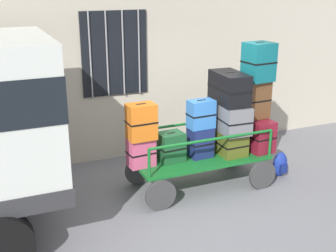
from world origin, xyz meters
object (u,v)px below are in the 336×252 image
object	(u,v)px
suitcase_center_middle	(201,114)
suitcase_right_middle	(255,99)
suitcase_left_bottom	(141,152)
suitcase_right_top	(259,62)
suitcase_left_middle	(141,122)
suitcase_midright_middle	(230,117)
luggage_cart	(200,163)
suitcase_center_bottom	(200,142)
suitcase_right_bottom	(253,133)
suitcase_midright_top	(229,88)
suitcase_midright_bottom	(227,140)
backpack	(280,164)
suitcase_midleft_bottom	(171,147)

from	to	relation	value
suitcase_center_middle	suitcase_right_middle	world-z (taller)	suitcase_right_middle
suitcase_left_bottom	suitcase_right_top	distance (m)	2.37
suitcase_left_bottom	suitcase_left_middle	world-z (taller)	suitcase_left_middle
suitcase_left_middle	suitcase_midright_middle	distance (m)	1.51
luggage_cart	suitcase_right_middle	xyz separation A→B (m)	(1.01, 0.03, 0.97)
suitcase_midright_middle	suitcase_center_bottom	bearing A→B (deg)	174.57
suitcase_center_bottom	suitcase_right_bottom	bearing A→B (deg)	-0.25
suitcase_left_bottom	suitcase_right_bottom	size ratio (longest dim) A/B	0.57
suitcase_center_middle	suitcase_midright_middle	bearing A→B (deg)	-4.92
suitcase_left_bottom	suitcase_midright_top	xyz separation A→B (m)	(1.51, -0.01, 0.87)
suitcase_midright_middle	suitcase_right_bottom	size ratio (longest dim) A/B	1.00
suitcase_midright_bottom	suitcase_left_bottom	bearing A→B (deg)	-179.99
suitcase_center_bottom	suitcase_right_top	distance (m)	1.59
suitcase_center_middle	suitcase_center_bottom	bearing A→B (deg)	90.00
suitcase_left_middle	backpack	xyz separation A→B (m)	(2.47, -0.19, -1.04)
suitcase_midright_top	luggage_cart	bearing A→B (deg)	-176.93
suitcase_midright_top	suitcase_center_middle	bearing A→B (deg)	-178.23
suitcase_center_middle	backpack	size ratio (longest dim) A/B	1.04
suitcase_left_bottom	suitcase_midright_bottom	size ratio (longest dim) A/B	0.61
suitcase_left_middle	suitcase_center_bottom	world-z (taller)	suitcase_left_middle
suitcase_right_top	suitcase_midleft_bottom	bearing A→B (deg)	178.18
suitcase_midleft_bottom	suitcase_midright_bottom	distance (m)	1.01
luggage_cart	suitcase_midright_bottom	distance (m)	0.59
luggage_cart	suitcase_right_bottom	size ratio (longest dim) A/B	2.85
suitcase_left_bottom	suitcase_right_bottom	bearing A→B (deg)	-0.68
suitcase_midright_top	suitcase_right_middle	size ratio (longest dim) A/B	1.25
suitcase_right_top	suitcase_midright_top	bearing A→B (deg)	175.72
suitcase_left_bottom	suitcase_right_top	bearing A→B (deg)	-1.32
suitcase_midright_bottom	suitcase_midright_middle	xyz separation A→B (m)	(-0.00, -0.07, 0.42)
suitcase_center_bottom	suitcase_midright_middle	distance (m)	0.63
suitcase_left_middle	suitcase_midright_bottom	distance (m)	1.60
suitcase_midright_bottom	backpack	size ratio (longest dim) A/B	1.69
suitcase_midright_middle	suitcase_midleft_bottom	bearing A→B (deg)	176.07
suitcase_right_top	suitcase_left_bottom	bearing A→B (deg)	178.68
luggage_cart	suitcase_midright_bottom	size ratio (longest dim) A/B	3.06
suitcase_midleft_bottom	suitcase_right_middle	xyz separation A→B (m)	(1.51, -0.01, 0.62)
luggage_cart	suitcase_midright_middle	world-z (taller)	suitcase_midright_middle
suitcase_midright_middle	suitcase_midright_top	world-z (taller)	suitcase_midright_top
suitcase_midright_top	suitcase_center_bottom	bearing A→B (deg)	-178.74
suitcase_center_middle	suitcase_right_top	bearing A→B (deg)	-1.26
suitcase_left_middle	backpack	world-z (taller)	suitcase_left_middle
suitcase_center_middle	suitcase_midright_middle	xyz separation A→B (m)	(0.50, -0.04, -0.10)
suitcase_right_middle	backpack	xyz separation A→B (m)	(0.45, -0.23, -1.16)
suitcase_left_bottom	luggage_cart	bearing A→B (deg)	-2.02
suitcase_midright_bottom	backpack	world-z (taller)	suitcase_midright_bottom
suitcase_midright_middle	suitcase_right_bottom	distance (m)	0.61
suitcase_midright_top	suitcase_midright_middle	bearing A→B (deg)	-90.00
suitcase_right_middle	luggage_cart	bearing A→B (deg)	-178.20
suitcase_midright_top	suitcase_midright_bottom	bearing A→B (deg)	90.00
suitcase_right_bottom	suitcase_left_middle	bearing A→B (deg)	-179.52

